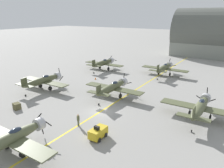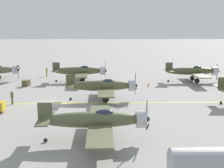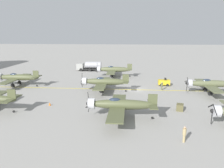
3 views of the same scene
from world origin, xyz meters
name	(u,v)px [view 1 (image 1 of 3)]	position (x,y,z in m)	size (l,w,h in m)	color
ground_plane	(101,111)	(0.00, 0.00, 0.00)	(400.00, 400.00, 0.00)	gray
taxiway_stripe	(101,111)	(0.00, 0.00, 0.00)	(0.30, 160.00, 0.01)	yellow
airplane_mid_right	(200,107)	(14.18, 5.78, 2.01)	(12.00, 9.98, 3.80)	#54593B
airplane_far_left	(103,63)	(-15.51, 23.25, 2.01)	(12.00, 9.98, 3.65)	#4B5031
airplane_mid_center	(113,87)	(-1.78, 6.50, 2.01)	(12.00, 9.98, 3.79)	#4F5436
airplane_near_center	(10,139)	(-1.83, -14.78, 2.01)	(12.00, 9.98, 3.65)	#595E3F
airplane_mid_left	(43,81)	(-16.38, 2.44, 2.01)	(12.00, 9.98, 3.76)	#4C5233
airplane_far_center	(164,68)	(1.10, 26.78, 2.01)	(12.00, 9.98, 3.77)	#4F5436
tow_tractor	(98,132)	(4.36, -6.71, 0.79)	(1.57, 2.60, 1.79)	gold
ground_crew_inspecting	(78,120)	(0.12, -5.63, 0.98)	(0.39, 0.39, 1.80)	#515638
supply_crate_by_tanker	(17,106)	(-12.44, -6.73, 0.52)	(1.25, 1.04, 1.04)	brown
traffic_cone	(95,78)	(-11.77, 14.42, 0.28)	(0.36, 0.36, 0.55)	orange
hangar	(217,37)	(7.80, 63.02, 7.27)	(29.65, 17.65, 17.65)	gray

